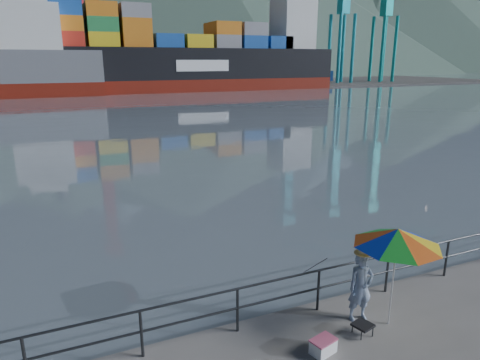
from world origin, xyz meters
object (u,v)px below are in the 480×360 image
fisherman (361,287)px  cooler_bag (323,347)px  beach_umbrella (397,237)px  container_ship (203,58)px

fisherman → cooler_bag: fisherman is taller
beach_umbrella → container_ship: size_ratio=0.04×
fisherman → container_ship: size_ratio=0.03×
beach_umbrella → cooler_bag: size_ratio=4.81×
fisherman → cooler_bag: bearing=-145.3°
beach_umbrella → container_ship: 77.97m
cooler_bag → fisherman: bearing=10.9°
beach_umbrella → fisherman: bearing=139.4°
fisherman → cooler_bag: (-1.38, -0.65, -0.64)m
fisherman → container_ship: (22.02, 74.42, 5.08)m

